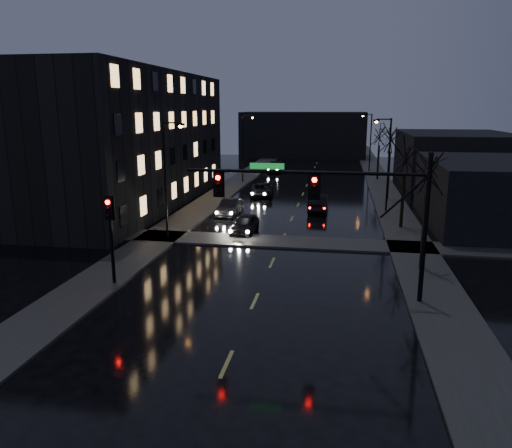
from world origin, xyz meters
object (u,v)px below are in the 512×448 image
at_px(oncoming_car_a, 245,224).
at_px(oncoming_car_c, 262,190).
at_px(oncoming_car_d, 275,168).
at_px(lead_car, 318,203).
at_px(oncoming_car_b, 230,207).

distance_m(oncoming_car_a, oncoming_car_c, 15.19).
xyz_separation_m(oncoming_car_d, lead_car, (7.14, -25.36, 0.04)).
height_order(oncoming_car_b, oncoming_car_d, oncoming_car_d).
xyz_separation_m(oncoming_car_c, oncoming_car_d, (-1.14, 18.86, 0.06)).
bearing_deg(oncoming_car_d, oncoming_car_b, -95.26).
distance_m(oncoming_car_b, lead_car, 7.80).
bearing_deg(oncoming_car_c, oncoming_car_b, -104.55).
bearing_deg(oncoming_car_b, oncoming_car_d, 92.66).
relative_size(oncoming_car_a, oncoming_car_c, 0.84).
height_order(oncoming_car_b, lead_car, lead_car).
relative_size(oncoming_car_a, oncoming_car_d, 0.81).
height_order(oncoming_car_b, oncoming_car_c, oncoming_car_b).
bearing_deg(oncoming_car_c, oncoming_car_d, 86.70).
height_order(oncoming_car_d, lead_car, lead_car).
bearing_deg(oncoming_car_b, oncoming_car_a, -64.65).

